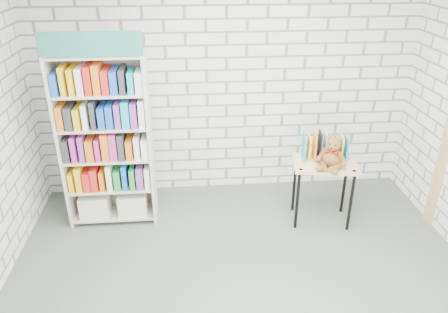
{
  "coord_description": "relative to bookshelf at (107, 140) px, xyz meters",
  "views": [
    {
      "loc": [
        -0.46,
        -3.0,
        2.88
      ],
      "look_at": [
        -0.12,
        0.95,
        0.93
      ],
      "focal_mm": 35.0,
      "sensor_mm": 36.0,
      "label": 1
    }
  ],
  "objects": [
    {
      "name": "room_shell",
      "position": [
        1.35,
        -1.36,
        0.8
      ],
      "size": [
        4.52,
        4.02,
        2.81
      ],
      "color": "silver",
      "rests_on": "ground"
    },
    {
      "name": "teddy_bear",
      "position": [
        2.37,
        -0.35,
        -0.11
      ],
      "size": [
        0.34,
        0.33,
        0.35
      ],
      "color": "brown",
      "rests_on": "display_table"
    },
    {
      "name": "display_table",
      "position": [
        2.34,
        -0.25,
        -0.35
      ],
      "size": [
        0.74,
        0.56,
        0.73
      ],
      "color": "tan",
      "rests_on": "ground"
    },
    {
      "name": "ground",
      "position": [
        1.35,
        -1.36,
        -0.98
      ],
      "size": [
        4.5,
        4.5,
        0.0
      ],
      "primitive_type": "plane",
      "color": "#4D574A",
      "rests_on": "ground"
    },
    {
      "name": "bookshelf",
      "position": [
        0.0,
        0.0,
        0.0
      ],
      "size": [
        0.96,
        0.37,
        2.15
      ],
      "color": "beige",
      "rests_on": "ground"
    },
    {
      "name": "door_trim",
      "position": [
        3.57,
        -0.41,
        0.07
      ],
      "size": [
        0.05,
        0.12,
        2.1
      ],
      "primitive_type": "cube",
      "color": "tan",
      "rests_on": "ground"
    },
    {
      "name": "table_books",
      "position": [
        2.36,
        -0.14,
        -0.11
      ],
      "size": [
        0.5,
        0.28,
        0.28
      ],
      "color": "teal",
      "rests_on": "display_table"
    }
  ]
}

